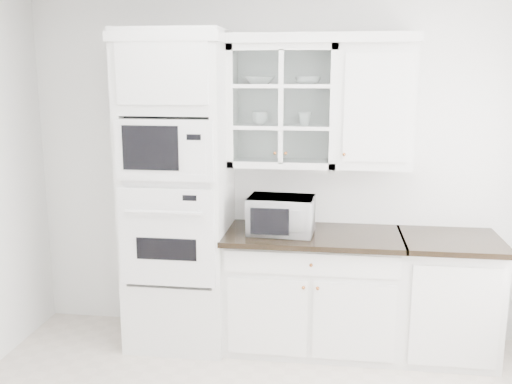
# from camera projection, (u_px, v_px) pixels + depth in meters

# --- Properties ---
(room_shell) EXTENTS (4.00, 3.50, 2.70)m
(room_shell) POSITION_uv_depth(u_px,v_px,m) (259.00, 130.00, 3.15)
(room_shell) COLOR white
(room_shell) RESTS_ON ground
(oven_column) EXTENTS (0.76, 0.68, 2.40)m
(oven_column) POSITION_uv_depth(u_px,v_px,m) (178.00, 193.00, 4.33)
(oven_column) COLOR white
(oven_column) RESTS_ON ground
(base_cabinet_run) EXTENTS (1.32, 0.67, 0.92)m
(base_cabinet_run) POSITION_uv_depth(u_px,v_px,m) (312.00, 290.00, 4.37)
(base_cabinet_run) COLOR white
(base_cabinet_run) RESTS_ON ground
(extra_base_cabinet) EXTENTS (0.72, 0.67, 0.92)m
(extra_base_cabinet) POSITION_uv_depth(u_px,v_px,m) (447.00, 296.00, 4.24)
(extra_base_cabinet) COLOR white
(extra_base_cabinet) RESTS_ON ground
(upper_cabinet_glass) EXTENTS (0.80, 0.33, 0.90)m
(upper_cabinet_glass) POSITION_uv_depth(u_px,v_px,m) (283.00, 106.00, 4.26)
(upper_cabinet_glass) COLOR white
(upper_cabinet_glass) RESTS_ON room_shell
(upper_cabinet_solid) EXTENTS (0.55, 0.33, 0.90)m
(upper_cabinet_solid) POSITION_uv_depth(u_px,v_px,m) (375.00, 107.00, 4.17)
(upper_cabinet_solid) COLOR white
(upper_cabinet_solid) RESTS_ON room_shell
(crown_molding) EXTENTS (2.14, 0.38, 0.07)m
(crown_molding) POSITION_uv_depth(u_px,v_px,m) (269.00, 39.00, 4.15)
(crown_molding) COLOR white
(crown_molding) RESTS_ON room_shell
(countertop_microwave) EXTENTS (0.50, 0.43, 0.28)m
(countertop_microwave) POSITION_uv_depth(u_px,v_px,m) (282.00, 215.00, 4.24)
(countertop_microwave) COLOR white
(countertop_microwave) RESTS_ON base_cabinet_run
(bowl_a) EXTENTS (0.27, 0.27, 0.06)m
(bowl_a) POSITION_uv_depth(u_px,v_px,m) (259.00, 80.00, 4.23)
(bowl_a) COLOR white
(bowl_a) RESTS_ON upper_cabinet_glass
(bowl_b) EXTENTS (0.23, 0.23, 0.06)m
(bowl_b) POSITION_uv_depth(u_px,v_px,m) (308.00, 80.00, 4.20)
(bowl_b) COLOR white
(bowl_b) RESTS_ON upper_cabinet_glass
(cup_a) EXTENTS (0.13, 0.13, 0.10)m
(cup_a) POSITION_uv_depth(u_px,v_px,m) (260.00, 118.00, 4.28)
(cup_a) COLOR white
(cup_a) RESTS_ON upper_cabinet_glass
(cup_b) EXTENTS (0.11, 0.11, 0.10)m
(cup_b) POSITION_uv_depth(u_px,v_px,m) (305.00, 119.00, 4.25)
(cup_b) COLOR white
(cup_b) RESTS_ON upper_cabinet_glass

